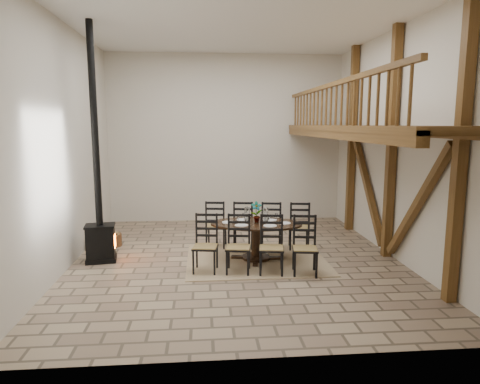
{
  "coord_description": "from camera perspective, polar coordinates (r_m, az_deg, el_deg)",
  "views": [
    {
      "loc": [
        -0.71,
        -8.98,
        2.93
      ],
      "look_at": [
        0.11,
        0.4,
        1.44
      ],
      "focal_mm": 32.0,
      "sensor_mm": 36.0,
      "label": 1
    }
  ],
  "objects": [
    {
      "name": "wood_stove",
      "position": [
        9.57,
        -18.29,
        -2.28
      ],
      "size": [
        0.69,
        0.56,
        5.0
      ],
      "rotation": [
        0.0,
        0.0,
        0.14
      ],
      "color": "black",
      "rests_on": "ground"
    },
    {
      "name": "log_basket",
      "position": [
        10.91,
        -16.69,
        -6.07
      ],
      "size": [
        0.46,
        0.46,
        0.38
      ],
      "rotation": [
        0.0,
        0.0,
        0.26
      ],
      "color": "brown",
      "rests_on": "ground"
    },
    {
      "name": "rug",
      "position": [
        9.5,
        2.15,
        -8.91
      ],
      "size": [
        3.0,
        2.5,
        0.02
      ],
      "primitive_type": "cube",
      "color": "tan",
      "rests_on": "ground"
    },
    {
      "name": "dining_table",
      "position": [
        9.39,
        2.16,
        -6.6
      ],
      "size": [
        2.77,
        2.57,
        1.28
      ],
      "rotation": [
        0.0,
        0.0,
        -0.16
      ],
      "color": "black",
      "rests_on": "ground"
    },
    {
      "name": "ground",
      "position": [
        9.47,
        -0.45,
        -9.02
      ],
      "size": [
        8.0,
        8.0,
        0.0
      ],
      "primitive_type": "plane",
      "color": "#9C8568",
      "rests_on": "ground"
    },
    {
      "name": "log_stack",
      "position": [
        10.77,
        -18.57,
        -6.34
      ],
      "size": [
        0.35,
        0.36,
        0.34
      ],
      "rotation": [
        0.0,
        0.0,
        -0.09
      ],
      "color": "tan",
      "rests_on": "ground"
    },
    {
      "name": "room_shell",
      "position": [
        9.18,
        7.05,
        9.46
      ],
      "size": [
        7.02,
        8.02,
        5.01
      ],
      "color": "beige",
      "rests_on": "ground"
    }
  ]
}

